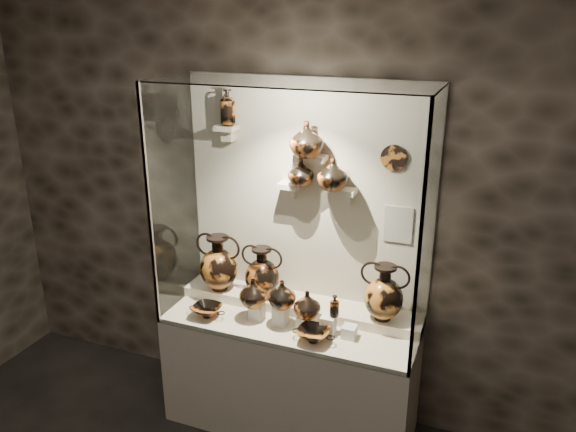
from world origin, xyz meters
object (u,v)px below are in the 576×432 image
at_px(ovoid_vase_b, 306,139).
at_px(ovoid_vase_c, 333,174).
at_px(jug_a, 253,293).
at_px(kylix_right, 314,334).
at_px(amphora_right, 384,292).
at_px(ovoid_vase_a, 301,172).
at_px(lekythos_small, 335,305).
at_px(kylix_left, 207,310).
at_px(amphora_mid, 262,272).
at_px(lekythos_tall, 228,105).
at_px(jug_c, 307,304).
at_px(jug_b, 282,294).
at_px(amphora_left, 219,263).

xyz_separation_m(ovoid_vase_b, ovoid_vase_c, (0.17, 0.01, -0.21)).
bearing_deg(jug_a, kylix_right, 3.44).
relative_size(amphora_right, ovoid_vase_a, 2.13).
bearing_deg(ovoid_vase_b, kylix_right, -60.63).
bearing_deg(kylix_right, lekythos_small, 52.55).
bearing_deg(ovoid_vase_a, kylix_left, -146.95).
xyz_separation_m(kylix_left, kylix_right, (0.77, -0.03, 0.00)).
relative_size(amphora_mid, ovoid_vase_a, 2.04).
height_order(jug_a, ovoid_vase_c, ovoid_vase_c).
height_order(jug_a, ovoid_vase_a, ovoid_vase_a).
bearing_deg(lekythos_tall, jug_c, -20.23).
xyz_separation_m(kylix_right, lekythos_tall, (-0.75, 0.41, 1.32)).
xyz_separation_m(jug_b, lekythos_small, (0.35, 0.03, -0.02)).
distance_m(amphora_right, kylix_left, 1.19).
xyz_separation_m(jug_b, ovoid_vase_c, (0.24, 0.26, 0.76)).
bearing_deg(jug_c, ovoid_vase_c, 62.62).
xyz_separation_m(amphora_left, lekythos_small, (0.91, -0.16, -0.07)).
relative_size(amphora_right, ovoid_vase_c, 1.85).
xyz_separation_m(jug_a, lekythos_tall, (-0.29, 0.29, 1.17)).
bearing_deg(kylix_right, lekythos_tall, 146.13).
distance_m(amphora_left, jug_b, 0.60).
bearing_deg(kylix_right, kylix_left, 172.54).
distance_m(lekythos_tall, ovoid_vase_c, 0.83).
relative_size(lekythos_small, kylix_left, 0.66).
height_order(jug_b, lekythos_small, jug_b).
height_order(amphora_mid, ovoid_vase_b, ovoid_vase_b).
height_order(lekythos_small, kylix_right, lekythos_small).
relative_size(jug_a, kylix_right, 0.74).
height_order(amphora_mid, jug_b, amphora_mid).
distance_m(ovoid_vase_a, ovoid_vase_c, 0.22).
bearing_deg(amphora_right, jug_a, -152.23).
xyz_separation_m(jug_b, ovoid_vase_a, (0.02, 0.27, 0.75)).
bearing_deg(lekythos_small, ovoid_vase_c, 92.30).
distance_m(amphora_right, ovoid_vase_c, 0.83).
xyz_separation_m(amphora_mid, jug_b, (0.23, -0.21, -0.03)).
bearing_deg(amphora_right, lekythos_tall, -170.64).
height_order(amphora_mid, kylix_right, amphora_mid).
bearing_deg(ovoid_vase_c, jug_c, -104.97).
bearing_deg(lekythos_small, amphora_left, 147.31).
bearing_deg(ovoid_vase_b, lekythos_tall, 177.09).
height_order(jug_b, lekythos_tall, lekythos_tall).
relative_size(jug_b, kylix_left, 0.76).
relative_size(jug_b, ovoid_vase_a, 1.07).
height_order(amphora_left, jug_a, amphora_left).
bearing_deg(amphora_left, jug_c, -34.23).
bearing_deg(lekythos_tall, kylix_left, -89.42).
relative_size(lekythos_tall, ovoid_vase_a, 1.52).
bearing_deg(amphora_left, ovoid_vase_b, -14.96).
xyz_separation_m(jug_b, lekythos_tall, (-0.50, 0.29, 1.15)).
bearing_deg(lekythos_tall, jug_a, -42.09).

